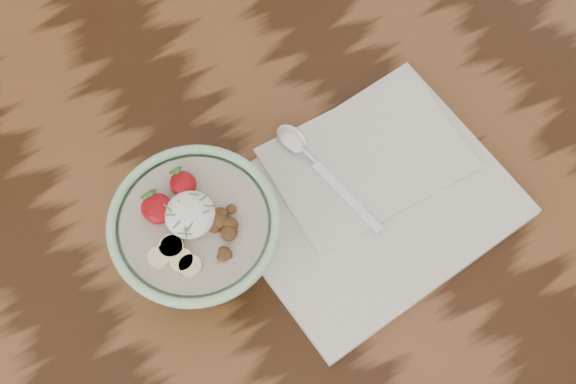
% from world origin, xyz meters
% --- Properties ---
extents(table, '(1.60, 0.90, 0.75)m').
position_xyz_m(table, '(0.00, 0.00, 0.66)').
color(table, black).
rests_on(table, ground).
extents(breakfast_bowl, '(0.17, 0.17, 0.11)m').
position_xyz_m(breakfast_bowl, '(-0.04, -0.05, 0.81)').
color(breakfast_bowl, '#9FD6A8').
rests_on(breakfast_bowl, table).
extents(napkin, '(0.31, 0.26, 0.02)m').
position_xyz_m(napkin, '(0.15, -0.08, 0.76)').
color(napkin, silver).
rests_on(napkin, table).
extents(spoon, '(0.05, 0.16, 0.01)m').
position_xyz_m(spoon, '(0.11, -0.01, 0.77)').
color(spoon, silver).
rests_on(spoon, napkin).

